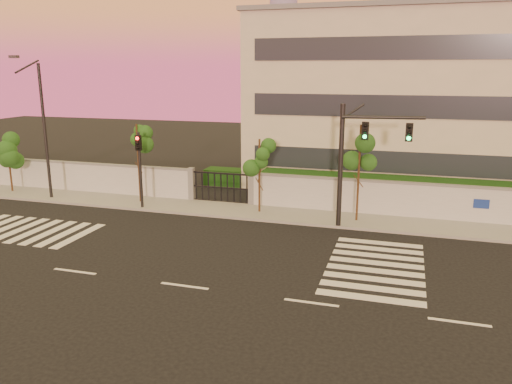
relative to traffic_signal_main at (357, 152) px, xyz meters
The scene contains 13 objects.
ground 11.45m from the traffic_signal_main, 121.34° to the right, with size 120.00×120.00×0.00m, color black.
sidewalk 7.02m from the traffic_signal_main, 166.06° to the left, with size 60.00×3.00×0.15m, color gray.
perimeter_wall 6.89m from the traffic_signal_main, 152.16° to the left, with size 60.00×0.36×2.20m.
hedge_row 7.87m from the traffic_signal_main, 128.00° to the left, with size 41.00×4.25×1.80m.
institutional_building 13.47m from the traffic_signal_main, 75.01° to the left, with size 24.40×12.40×12.25m.
road_markings 9.84m from the traffic_signal_main, 143.07° to the right, with size 57.00×7.62×0.02m.
street_tree_b 23.32m from the traffic_signal_main, behind, with size 1.57×1.25×3.99m.
street_tree_c 13.54m from the traffic_signal_main, behind, with size 1.50×1.19×5.00m.
street_tree_d 5.83m from the traffic_signal_main, 165.96° to the left, with size 1.43×1.14×4.41m.
street_tree_e 1.31m from the traffic_signal_main, 88.78° to the left, with size 1.49×1.18×5.40m.
traffic_signal_main is the anchor object (origin of this frame).
traffic_signal_secondary 12.72m from the traffic_signal_main, behind, with size 0.36×0.35×4.68m.
streetlight_west 19.59m from the traffic_signal_main, behind, with size 0.54×2.17×9.02m.
Camera 1 is at (7.87, -16.43, 8.18)m, focal length 35.00 mm.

